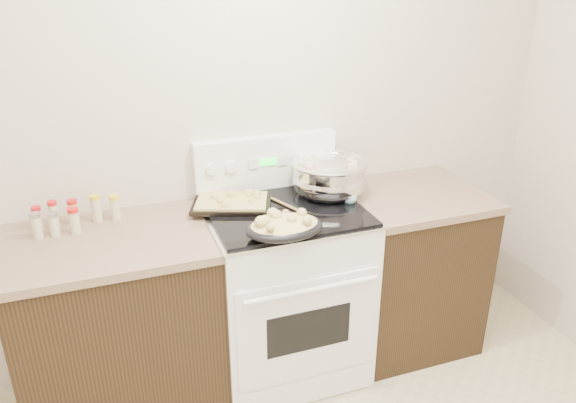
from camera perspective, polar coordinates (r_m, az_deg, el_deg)
name	(u,v)px	position (r m, az deg, el deg)	size (l,w,h in m)	color
room_shell	(356,161)	(1.12, 6.95, 4.11)	(4.10, 3.60, 2.75)	beige
counter_left	(121,323)	(2.87, -16.59, -11.75)	(0.93, 0.67, 0.92)	black
counter_right	(406,267)	(3.26, 11.86, -6.53)	(0.73, 0.67, 0.92)	black
kitchen_range	(284,287)	(2.96, -0.36, -8.66)	(0.78, 0.73, 1.22)	white
mixing_bowl	(329,177)	(2.89, 4.19, 2.48)	(0.46, 0.46, 0.23)	silver
roasting_pan	(284,226)	(2.46, -0.41, -2.52)	(0.35, 0.25, 0.12)	black
baking_sheet	(233,202)	(2.78, -5.64, -0.05)	(0.45, 0.38, 0.06)	black
wooden_spoon	(286,211)	(2.69, -0.21, -0.93)	(0.12, 0.24, 0.04)	#A17A49
blue_ladle	(351,196)	(2.83, 6.41, 0.58)	(0.21, 0.19, 0.09)	#85C0C7
spice_jars	(70,216)	(2.76, -21.23, -1.36)	(0.39, 0.15, 0.13)	#BFB28C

